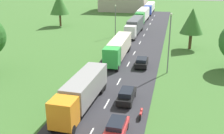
{
  "coord_description": "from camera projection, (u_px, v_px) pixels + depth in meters",
  "views": [
    {
      "loc": [
        7.1,
        -11.99,
        14.79
      ],
      "look_at": [
        -1.45,
        25.11,
        1.41
      ],
      "focal_mm": 44.31,
      "sensor_mm": 36.0,
      "label": 1
    }
  ],
  "objects": [
    {
      "name": "road",
      "position": [
        121.0,
        78.0,
        39.95
      ],
      "size": [
        10.0,
        140.0,
        0.06
      ],
      "primitive_type": "cube",
      "color": "#2B2B30",
      "rests_on": "ground"
    },
    {
      "name": "lane_marking_centre",
      "position": [
        116.0,
        87.0,
        36.77
      ],
      "size": [
        0.16,
        124.09,
        0.01
      ],
      "color": "white",
      "rests_on": "road"
    },
    {
      "name": "truck_lead",
      "position": [
        82.0,
        91.0,
        30.83
      ],
      "size": [
        2.83,
        12.14,
        3.41
      ],
      "color": "orange",
      "rests_on": "road"
    },
    {
      "name": "truck_second",
      "position": [
        119.0,
        48.0,
        48.0
      ],
      "size": [
        2.7,
        13.83,
        3.48
      ],
      "color": "green",
      "rests_on": "road"
    },
    {
      "name": "truck_third",
      "position": [
        135.0,
        26.0,
        66.27
      ],
      "size": [
        2.75,
        13.31,
        3.74
      ],
      "color": "white",
      "rests_on": "road"
    },
    {
      "name": "truck_fourth",
      "position": [
        142.0,
        15.0,
        82.14
      ],
      "size": [
        2.75,
        13.75,
        3.76
      ],
      "color": "green",
      "rests_on": "road"
    },
    {
      "name": "truck_fifth",
      "position": [
        150.0,
        8.0,
        99.18
      ],
      "size": [
        2.56,
        14.58,
        3.45
      ],
      "color": "blue",
      "rests_on": "road"
    },
    {
      "name": "car_second",
      "position": [
        116.0,
        128.0,
        25.78
      ],
      "size": [
        1.85,
        4.38,
        1.47
      ],
      "color": "red",
      "rests_on": "road"
    },
    {
      "name": "car_third",
      "position": [
        127.0,
        95.0,
        32.54
      ],
      "size": [
        1.75,
        4.47,
        1.57
      ],
      "color": "black",
      "rests_on": "road"
    },
    {
      "name": "car_fourth",
      "position": [
        142.0,
        62.0,
        44.36
      ],
      "size": [
        2.03,
        4.27,
        1.48
      ],
      "color": "black",
      "rests_on": "road"
    },
    {
      "name": "motorcycle_courier",
      "position": [
        141.0,
        113.0,
        29.16
      ],
      "size": [
        0.28,
        1.94,
        0.91
      ],
      "color": "black",
      "rests_on": "road"
    },
    {
      "name": "lamppost_second",
      "position": [
        169.0,
        41.0,
        40.43
      ],
      "size": [
        0.36,
        0.36,
        9.06
      ],
      "color": "slate",
      "rests_on": "ground"
    },
    {
      "name": "lamppost_third",
      "position": [
        115.0,
        19.0,
        63.77
      ],
      "size": [
        0.36,
        0.36,
        7.35
      ],
      "color": "slate",
      "rests_on": "ground"
    },
    {
      "name": "tree_oak",
      "position": [
        59.0,
        4.0,
        75.27
      ],
      "size": [
        5.22,
        5.22,
        9.08
      ],
      "color": "#513823",
      "rests_on": "ground"
    },
    {
      "name": "tree_lime",
      "position": [
        192.0,
        21.0,
        53.28
      ],
      "size": [
        4.45,
        4.45,
        7.98
      ],
      "color": "#513823",
      "rests_on": "ground"
    }
  ]
}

